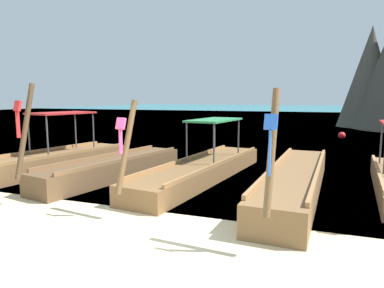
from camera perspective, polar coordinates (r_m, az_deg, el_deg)
The scene contains 7 objects.
ground at distance 6.33m, azimuth -11.97°, elevation -15.59°, with size 120.00×120.00×0.00m, color beige.
sea_water at distance 66.73m, azimuth 17.34°, elevation 5.16°, with size 120.00×120.00×0.00m, color #147A89.
longtail_boat_yellow_ribbon at distance 12.42m, azimuth -23.25°, elevation -2.79°, with size 2.61×6.79×2.59m.
longtail_boat_red_ribbon at distance 10.93m, azimuth -12.93°, elevation -3.93°, with size 2.13×5.91×2.82m.
longtail_boat_pink_ribbon at distance 10.61m, azimuth 1.75°, elevation -4.10°, with size 2.19×7.56×2.44m.
longtail_boat_blue_ribbon at distance 9.38m, azimuth 16.68°, elevation -5.91°, with size 1.55×7.48×2.64m.
mooring_buoy_near at distance 22.81m, azimuth 23.49°, elevation 1.31°, with size 0.43×0.43×0.43m.
Camera 1 is at (3.13, -4.91, 2.48)m, focal length 32.30 mm.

